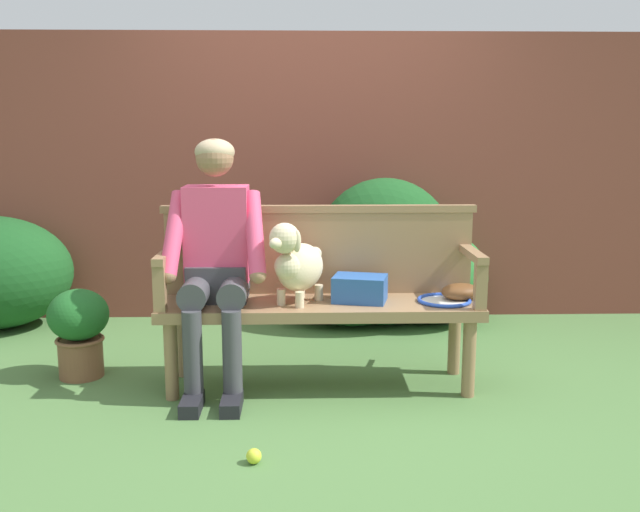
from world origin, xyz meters
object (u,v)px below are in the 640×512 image
(tennis_racket, at_px, (445,299))
(baseball_glove, at_px, (461,292))
(garden_bench, at_px, (320,313))
(sports_bag, at_px, (360,289))
(person_seated, at_px, (216,253))
(tennis_ball, at_px, (254,456))
(dog_on_bench, at_px, (296,263))
(potted_plant, at_px, (79,328))

(tennis_racket, height_order, baseball_glove, baseball_glove)
(garden_bench, relative_size, sports_bag, 6.14)
(garden_bench, height_order, person_seated, person_seated)
(tennis_ball, bearing_deg, dog_on_bench, 78.38)
(person_seated, xyz_separation_m, sports_bag, (0.77, 0.01, -0.20))
(baseball_glove, height_order, potted_plant, baseball_glove)
(garden_bench, xyz_separation_m, tennis_ball, (-0.30, -0.91, -0.38))
(tennis_racket, distance_m, sports_bag, 0.47)
(tennis_racket, relative_size, tennis_ball, 8.82)
(garden_bench, xyz_separation_m, potted_plant, (-1.36, 0.18, -0.12))
(dog_on_bench, relative_size, sports_bag, 1.60)
(potted_plant, bearing_deg, tennis_ball, -45.83)
(sports_bag, bearing_deg, baseball_glove, 2.22)
(tennis_racket, bearing_deg, baseball_glove, 12.84)
(dog_on_bench, relative_size, tennis_ball, 6.79)
(garden_bench, xyz_separation_m, person_seated, (-0.55, -0.01, 0.33))
(tennis_racket, xyz_separation_m, sports_bag, (-0.46, -0.00, 0.06))
(garden_bench, height_order, baseball_glove, baseball_glove)
(garden_bench, distance_m, person_seated, 0.65)
(dog_on_bench, height_order, tennis_racket, dog_on_bench)
(garden_bench, height_order, potted_plant, potted_plant)
(dog_on_bench, bearing_deg, person_seated, 174.67)
(person_seated, relative_size, tennis_racket, 2.32)
(sports_bag, xyz_separation_m, potted_plant, (-1.58, 0.18, -0.26))
(tennis_racket, height_order, tennis_ball, tennis_racket)
(garden_bench, bearing_deg, person_seated, -178.96)
(person_seated, xyz_separation_m, tennis_racket, (1.23, 0.01, -0.26))
(potted_plant, bearing_deg, person_seated, -13.21)
(tennis_ball, xyz_separation_m, potted_plant, (-1.06, 1.09, 0.26))
(tennis_ball, bearing_deg, tennis_racket, 42.70)
(baseball_glove, relative_size, tennis_ball, 3.33)
(sports_bag, xyz_separation_m, tennis_ball, (-0.52, -0.91, -0.51))
(dog_on_bench, bearing_deg, potted_plant, 169.47)
(sports_bag, bearing_deg, person_seated, -179.49)
(person_seated, xyz_separation_m, dog_on_bench, (0.43, -0.04, -0.04))
(person_seated, distance_m, tennis_ball, 1.17)
(baseball_glove, bearing_deg, tennis_ball, -158.22)
(baseball_glove, bearing_deg, sports_bag, 163.18)
(garden_bench, distance_m, tennis_ball, 1.03)
(person_seated, bearing_deg, sports_bag, 0.51)
(person_seated, relative_size, tennis_ball, 20.42)
(tennis_racket, bearing_deg, dog_on_bench, -176.64)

